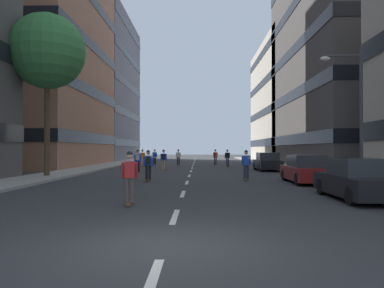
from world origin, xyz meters
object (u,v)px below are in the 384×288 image
object	(u,v)px
skater_3	(148,163)
skater_7	(227,157)
skater_5	(155,156)
parked_car_mid	(357,180)
skater_1	(246,163)
skater_2	(178,156)
streetlamp_right	(354,103)
skater_4	(130,175)
parked_car_near	(306,170)
skater_0	(138,160)
skater_8	(142,157)
parked_car_far	(267,162)
skater_10	(215,156)
skater_6	(164,159)
street_tree_near	(47,52)

from	to	relation	value
skater_3	skater_7	distance (m)	17.85
skater_5	parked_car_mid	bearing A→B (deg)	-69.22
skater_1	skater_2	bearing A→B (deg)	105.14
streetlamp_right	skater_7	bearing A→B (deg)	104.23
skater_4	parked_car_near	bearing A→B (deg)	44.35
parked_car_mid	skater_0	distance (m)	17.22
streetlamp_right	parked_car_near	bearing A→B (deg)	145.10
streetlamp_right	skater_1	size ratio (longest dim) A/B	3.65
skater_2	skater_8	bearing A→B (deg)	-137.45
parked_car_far	skater_4	world-z (taller)	skater_4
skater_1	skater_2	distance (m)	19.41
parked_car_mid	skater_10	distance (m)	28.20
skater_1	skater_8	bearing A→B (deg)	118.82
parked_car_near	skater_2	distance (m)	22.02
parked_car_mid	skater_4	xyz separation A→B (m)	(-8.06, -1.41, 0.29)
parked_car_near	parked_car_mid	world-z (taller)	same
skater_6	skater_7	xyz separation A→B (m)	(5.88, 7.32, -0.03)
parked_car_mid	street_tree_near	size ratio (longest dim) A/B	0.42
streetlamp_right	skater_6	xyz separation A→B (m)	(-10.74, 11.87, -3.12)
parked_car_mid	skater_10	xyz separation A→B (m)	(-3.92, 27.93, 0.32)
skater_4	skater_7	bearing A→B (deg)	78.51
skater_8	skater_3	bearing A→B (deg)	-80.08
parked_car_mid	streetlamp_right	world-z (taller)	streetlamp_right
street_tree_near	skater_10	xyz separation A→B (m)	(11.64, 18.07, -7.09)
street_tree_near	skater_1	bearing A→B (deg)	-7.41
skater_1	skater_6	distance (m)	10.42
parked_car_near	skater_1	xyz separation A→B (m)	(-2.99, 1.76, 0.29)
skater_3	parked_car_far	bearing A→B (deg)	49.55
skater_10	skater_5	bearing A→B (deg)	173.67
parked_car_mid	skater_2	world-z (taller)	skater_2
parked_car_mid	skater_3	size ratio (longest dim) A/B	2.47
skater_4	skater_6	xyz separation A→B (m)	(-0.66, 18.33, 0.03)
parked_car_far	skater_2	distance (m)	12.39
parked_car_far	skater_5	distance (m)	15.60
parked_car_far	street_tree_near	xyz separation A→B (m)	(-15.55, -7.69, 7.40)
streetlamp_right	skater_3	xyz separation A→B (m)	(-10.69, 2.31, -3.12)
skater_4	skater_7	size ratio (longest dim) A/B	1.00
skater_1	skater_5	world-z (taller)	same
parked_car_mid	skater_1	distance (m)	8.76
street_tree_near	skater_7	distance (m)	20.47
skater_1	skater_7	world-z (taller)	same
parked_car_far	skater_10	size ratio (longest dim) A/B	2.47
skater_5	skater_10	xyz separation A→B (m)	(6.98, -0.77, 0.03)
streetlamp_right	skater_0	bearing A→B (deg)	144.88
skater_1	skater_3	distance (m)	5.75
parked_car_far	streetlamp_right	bearing A→B (deg)	-80.81
street_tree_near	skater_5	world-z (taller)	street_tree_near
parked_car_near	parked_car_mid	bearing A→B (deg)	-90.00
parked_car_mid	skater_5	world-z (taller)	skater_5
parked_car_far	skater_7	bearing A→B (deg)	113.02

